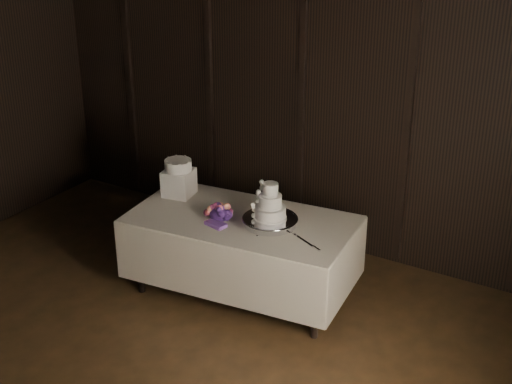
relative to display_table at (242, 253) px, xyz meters
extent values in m
cube|color=black|center=(-0.09, 1.30, 1.08)|extent=(6.04, 0.04, 3.04)
cube|color=beige|center=(0.00, 0.00, 0.34)|extent=(2.08, 1.25, 0.01)
cube|color=white|center=(0.00, 0.00, -0.06)|extent=(1.92, 1.11, 0.71)
cylinder|color=silver|center=(0.30, -0.02, 0.39)|extent=(0.62, 0.62, 0.09)
cylinder|color=white|center=(0.30, -0.02, 0.49)|extent=(0.27, 0.27, 0.11)
cylinder|color=white|center=(0.30, -0.02, 0.59)|extent=(0.20, 0.20, 0.11)
cylinder|color=white|center=(0.30, -0.02, 0.70)|extent=(0.13, 0.13, 0.11)
cube|color=white|center=(-0.78, 0.13, 0.47)|extent=(0.30, 0.30, 0.25)
cylinder|color=white|center=(-0.78, 0.13, 0.64)|extent=(0.26, 0.26, 0.10)
cube|color=silver|center=(0.66, -0.09, 0.35)|extent=(0.34, 0.18, 0.01)
camera|label=1|loc=(3.04, -4.75, 3.11)|focal=50.00mm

